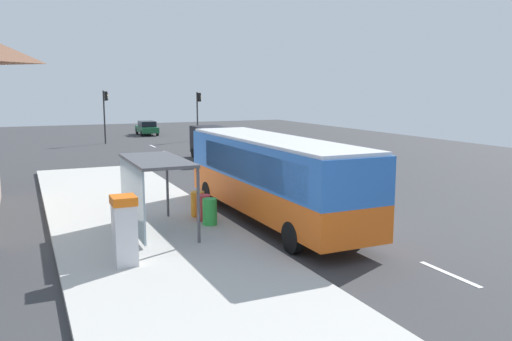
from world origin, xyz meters
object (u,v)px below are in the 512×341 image
object	(u,v)px
bus	(271,174)
bus_shelter	(147,177)
ticket_machine	(125,230)
traffic_light_far_side	(105,108)
recycling_bin_red	(204,208)
recycling_bin_orange	(198,204)
recycling_bin_green	(210,212)
sedan_near	(147,128)
traffic_light_near_side	(198,108)
white_van	(214,141)

from	to	relation	value
bus	bus_shelter	size ratio (longest dim) A/B	2.76
ticket_machine	traffic_light_far_side	size ratio (longest dim) A/B	0.40
recycling_bin_red	recycling_bin_orange	xyz separation A→B (m)	(0.00, 0.70, 0.00)
recycling_bin_green	bus_shelter	bearing A→B (deg)	-178.28
recycling_bin_red	bus_shelter	size ratio (longest dim) A/B	0.24
sedan_near	recycling_bin_orange	size ratio (longest dim) A/B	4.68
ticket_machine	bus_shelter	xyz separation A→B (m)	(1.34, 3.04, 0.93)
recycling_bin_green	traffic_light_near_side	distance (m)	32.68
sedan_near	recycling_bin_red	bearing A→B (deg)	-99.54
recycling_bin_green	sedan_near	bearing A→B (deg)	80.63
sedan_near	recycling_bin_green	world-z (taller)	sedan_near
ticket_machine	bus_shelter	bearing A→B (deg)	66.21
white_van	traffic_light_near_side	world-z (taller)	traffic_light_near_side
white_van	recycling_bin_orange	distance (m)	17.23
recycling_bin_orange	traffic_light_far_side	bearing A→B (deg)	87.93
white_van	traffic_light_far_side	size ratio (longest dim) A/B	1.08
bus_shelter	white_van	bearing A→B (deg)	63.72
traffic_light_near_side	recycling_bin_red	bearing A→B (deg)	-107.70
white_van	recycling_bin_orange	world-z (taller)	white_van
sedan_near	white_van	bearing A→B (deg)	-90.26
sedan_near	traffic_light_far_side	distance (m)	9.53
white_van	recycling_bin_green	size ratio (longest dim) A/B	5.48
ticket_machine	traffic_light_far_side	world-z (taller)	traffic_light_far_side
traffic_light_far_side	bus_shelter	world-z (taller)	traffic_light_far_side
bus_shelter	recycling_bin_green	bearing A→B (deg)	1.72
white_van	traffic_light_near_side	bearing A→B (deg)	76.47
white_van	recycling_bin_green	bearing A→B (deg)	-110.22
bus	sedan_near	xyz separation A→B (m)	(4.01, 39.28, -1.05)
white_van	recycling_bin_red	distance (m)	17.88
ticket_machine	traffic_light_far_side	distance (m)	35.38
recycling_bin_red	recycling_bin_green	bearing A→B (deg)	-90.00
white_van	recycling_bin_orange	xyz separation A→B (m)	(-6.40, -15.98, -0.69)
sedan_near	traffic_light_near_side	bearing A→B (deg)	-68.81
sedan_near	recycling_bin_red	distance (m)	39.22
ticket_machine	traffic_light_far_side	bearing A→B (deg)	82.43
bus	recycling_bin_red	world-z (taller)	bus
white_van	traffic_light_far_side	distance (m)	15.58
recycling_bin_red	traffic_light_near_side	xyz separation A→B (m)	(9.70, 30.41, 2.47)
recycling_bin_green	traffic_light_near_side	xyz separation A→B (m)	(9.70, 31.11, 2.47)
recycling_bin_green	bus_shelter	world-z (taller)	bus_shelter
recycling_bin_red	sedan_near	bearing A→B (deg)	80.46
white_van	recycling_bin_green	world-z (taller)	white_van
recycling_bin_orange	traffic_light_near_side	world-z (taller)	traffic_light_near_side
bus	white_van	xyz separation A→B (m)	(3.91, 17.28, -0.50)
bus	traffic_light_far_side	size ratio (longest dim) A/B	2.28
traffic_light_far_side	white_van	bearing A→B (deg)	-69.97
recycling_bin_orange	traffic_light_near_side	size ratio (longest dim) A/B	0.20
sedan_near	ticket_machine	xyz separation A→B (m)	(-10.05, -42.48, 0.38)
white_van	traffic_light_near_side	xyz separation A→B (m)	(3.30, 13.73, 1.79)
recycling_bin_red	traffic_light_near_side	size ratio (longest dim) A/B	0.20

